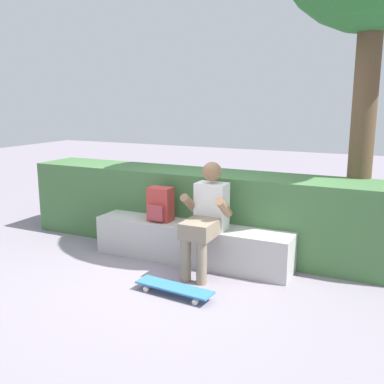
% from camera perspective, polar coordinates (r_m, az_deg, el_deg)
% --- Properties ---
extents(ground_plane, '(24.00, 24.00, 0.00)m').
position_cam_1_polar(ground_plane, '(4.84, -2.52, -10.67)').
color(ground_plane, gray).
extents(bench_main, '(2.36, 0.43, 0.45)m').
position_cam_1_polar(bench_main, '(5.13, -0.16, -6.63)').
color(bench_main, '#B0AEAA').
rests_on(bench_main, ground).
extents(person_skater, '(0.49, 0.62, 1.20)m').
position_cam_1_polar(person_skater, '(4.71, 1.86, -2.96)').
color(person_skater, white).
rests_on(person_skater, ground).
extents(skateboard_near_person, '(0.81, 0.27, 0.09)m').
position_cam_1_polar(skateboard_near_person, '(4.35, -2.33, -12.30)').
color(skateboard_near_person, teal).
rests_on(skateboard_near_person, ground).
extents(backpack_on_bench, '(0.28, 0.23, 0.40)m').
position_cam_1_polar(backpack_on_bench, '(5.19, -4.14, -1.65)').
color(backpack_on_bench, '#B23833').
rests_on(backpack_on_bench, bench_main).
extents(hedge_row, '(4.77, 0.72, 0.97)m').
position_cam_1_polar(hedge_row, '(5.61, 1.14, -2.22)').
color(hedge_row, '#416B3C').
rests_on(hedge_row, ground).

